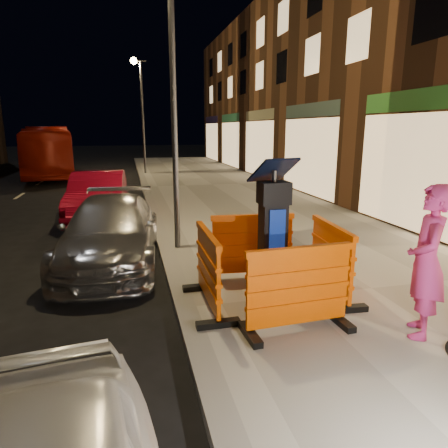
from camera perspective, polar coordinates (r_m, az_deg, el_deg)
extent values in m
plane|color=black|center=(5.94, -5.40, -13.05)|extent=(120.00, 120.00, 0.00)
cube|color=gray|center=(6.94, 20.27, -9.16)|extent=(6.00, 60.00, 0.15)
cube|color=slate|center=(5.91, -5.42, -12.40)|extent=(0.30, 60.00, 0.15)
cube|color=black|center=(5.78, 6.96, -1.69)|extent=(0.65, 0.65, 1.99)
cube|color=#E65300|center=(5.09, 10.56, -9.20)|extent=(1.45, 0.66, 1.11)
cube|color=#E65300|center=(6.77, 4.07, -3.23)|extent=(1.47, 0.70, 1.11)
cube|color=#E65300|center=(5.67, -2.27, -6.58)|extent=(0.59, 1.42, 1.11)
cube|color=#E65300|center=(6.30, 15.01, -4.97)|extent=(0.68, 1.46, 1.11)
imported|color=#B0B0B4|center=(8.46, -15.57, -5.25)|extent=(2.16, 4.55, 1.28)
imported|color=maroon|center=(12.52, -17.26, 0.70)|extent=(1.64, 4.29, 1.40)
imported|color=#971508|center=(24.94, -23.23, 6.36)|extent=(3.51, 9.99, 2.72)
imported|color=#BB2D78|center=(5.38, 26.98, -4.85)|extent=(0.75, 0.82, 1.88)
cylinder|color=#3F3F44|center=(8.34, -7.21, 16.87)|extent=(0.12, 0.12, 6.00)
cylinder|color=#3F3F44|center=(23.29, -11.50, 14.52)|extent=(0.12, 0.12, 6.00)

